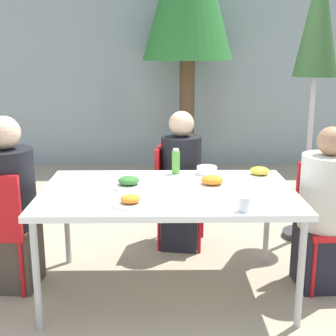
# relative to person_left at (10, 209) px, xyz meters

# --- Properties ---
(ground_plane) EXTENTS (24.00, 24.00, 0.00)m
(ground_plane) POSITION_rel_person_left_xyz_m (1.10, -0.10, -0.58)
(ground_plane) COLOR tan
(building_facade) EXTENTS (10.00, 0.20, 3.00)m
(building_facade) POSITION_rel_person_left_xyz_m (1.10, 3.75, 0.92)
(building_facade) COLOR #89999E
(building_facade) RESTS_ON ground
(dining_table) EXTENTS (1.70, 1.04, 0.74)m
(dining_table) POSITION_rel_person_left_xyz_m (1.10, -0.10, 0.12)
(dining_table) COLOR white
(dining_table) RESTS_ON ground
(person_left) EXTENTS (0.37, 0.37, 1.23)m
(person_left) POSITION_rel_person_left_xyz_m (0.00, 0.00, 0.00)
(person_left) COLOR #473D33
(person_left) RESTS_ON ground
(chair_right) EXTENTS (0.42, 0.42, 0.87)m
(chair_right) POSITION_rel_person_left_xyz_m (2.24, 0.05, -0.07)
(chair_right) COLOR red
(chair_right) RESTS_ON ground
(person_right) EXTENTS (0.37, 0.37, 1.16)m
(person_right) POSITION_rel_person_left_xyz_m (2.20, -0.03, -0.04)
(person_right) COLOR black
(person_right) RESTS_ON ground
(chair_far) EXTENTS (0.46, 0.46, 0.87)m
(chair_far) POSITION_rel_person_left_xyz_m (1.15, 0.74, -0.07)
(chair_far) COLOR red
(chair_far) RESTS_ON ground
(person_far) EXTENTS (0.34, 0.34, 1.17)m
(person_far) POSITION_rel_person_left_xyz_m (1.22, 0.67, -0.02)
(person_far) COLOR black
(person_far) RESTS_ON ground
(closed_umbrella) EXTENTS (0.37, 0.37, 2.39)m
(closed_umbrella) POSITION_rel_person_left_xyz_m (2.34, 0.86, 1.23)
(closed_umbrella) COLOR #333333
(closed_umbrella) RESTS_ON ground
(plate_0) EXTENTS (0.27, 0.27, 0.07)m
(plate_0) POSITION_rel_person_left_xyz_m (0.83, -0.01, 0.19)
(plate_0) COLOR white
(plate_0) RESTS_ON dining_table
(plate_1) EXTENTS (0.28, 0.28, 0.07)m
(plate_1) POSITION_rel_person_left_xyz_m (1.40, -0.02, 0.19)
(plate_1) COLOR white
(plate_1) RESTS_ON dining_table
(plate_2) EXTENTS (0.26, 0.26, 0.07)m
(plate_2) POSITION_rel_person_left_xyz_m (1.78, 0.24, 0.19)
(plate_2) COLOR white
(plate_2) RESTS_ON dining_table
(plate_3) EXTENTS (0.22, 0.22, 0.06)m
(plate_3) POSITION_rel_person_left_xyz_m (0.87, -0.41, 0.19)
(plate_3) COLOR white
(plate_3) RESTS_ON dining_table
(bottle) EXTENTS (0.06, 0.06, 0.19)m
(bottle) POSITION_rel_person_left_xyz_m (1.16, 0.32, 0.26)
(bottle) COLOR #51A338
(bottle) RESTS_ON dining_table
(drinking_cup) EXTENTS (0.07, 0.07, 0.09)m
(drinking_cup) POSITION_rel_person_left_xyz_m (1.53, -0.53, 0.21)
(drinking_cup) COLOR white
(drinking_cup) RESTS_ON dining_table
(salad_bowl) EXTENTS (0.15, 0.15, 0.06)m
(salad_bowl) POSITION_rel_person_left_xyz_m (1.40, 0.31, 0.19)
(salad_bowl) COLOR white
(salad_bowl) RESTS_ON dining_table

